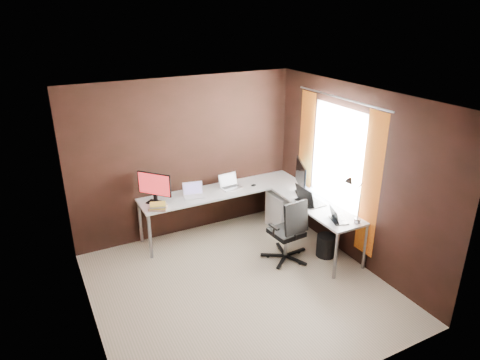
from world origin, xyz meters
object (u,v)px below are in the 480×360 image
office_chair (287,242)px  drawer_pedestal (284,210)px  monitor_left (154,186)px  desk_lamp (353,195)px  monitor_right (301,176)px  laptop_white (193,193)px  book_stack (158,206)px  laptop_black_small (337,218)px  laptop_black_big (308,200)px  wastebasket (326,246)px  laptop_silver (230,184)px

office_chair → drawer_pedestal: bearing=55.8°
monitor_left → desk_lamp: size_ratio=0.73×
monitor_right → laptop_white: (-1.50, 0.69, -0.25)m
drawer_pedestal → book_stack: book_stack is taller
monitor_left → laptop_black_small: bearing=8.4°
monitor_left → desk_lamp: 2.82m
office_chair → laptop_black_small: bearing=-48.8°
laptop_black_big → desk_lamp: (0.15, -0.75, 0.35)m
monitor_left → laptop_black_big: size_ratio=1.13×
monitor_left → drawer_pedestal: bearing=38.1°
laptop_white → laptop_black_small: size_ratio=1.06×
monitor_left → laptop_white: size_ratio=1.36×
monitor_left → desk_lamp: bearing=8.5°
laptop_black_small → wastebasket: (0.09, 0.28, -0.61)m
book_stack → wastebasket: (2.14, -1.20, -0.61)m
drawer_pedestal → laptop_black_small: size_ratio=1.84×
monitor_left → laptop_black_small: (2.01, -1.71, -0.22)m
laptop_black_big → laptop_white: bearing=53.9°
monitor_right → laptop_black_big: 0.43m
laptop_white → book_stack: size_ratio=1.10×
laptop_black_big → wastebasket: bearing=-163.0°
drawer_pedestal → laptop_silver: laptop_silver is taller
laptop_black_small → office_chair: bearing=64.4°
drawer_pedestal → book_stack: bearing=175.6°
laptop_black_small → wastebasket: bearing=0.9°
laptop_black_small → laptop_white: bearing=59.3°
monitor_left → monitor_right: (2.09, -0.73, 0.03)m
laptop_white → desk_lamp: desk_lamp is taller
drawer_pedestal → laptop_silver: size_ratio=1.70×
book_stack → wastebasket: 2.53m
monitor_right → laptop_black_small: monitor_right is taller
drawer_pedestal → desk_lamp: (0.11, -1.43, 0.83)m
drawer_pedestal → monitor_right: 0.80m
drawer_pedestal → laptop_white: 1.56m
monitor_right → wastebasket: monitor_right is taller
laptop_white → desk_lamp: (1.56, -1.78, 0.36)m
laptop_silver → wastebasket: (0.87, -1.43, -0.62)m
drawer_pedestal → monitor_left: bearing=169.4°
laptop_silver → office_chair: (0.31, -1.25, -0.49)m
drawer_pedestal → wastebasket: bearing=-86.2°
monitor_right → laptop_black_small: bearing=-160.1°
book_stack → desk_lamp: size_ratio=0.49×
laptop_white → laptop_black_small: (1.43, -1.67, -0.00)m
desk_lamp → office_chair: bearing=143.0°
laptop_black_small → office_chair: 0.82m
drawer_pedestal → monitor_right: (0.05, -0.34, 0.72)m
drawer_pedestal → office_chair: office_chair is taller
laptop_white → laptop_black_big: (1.41, -1.03, 0.01)m
monitor_right → book_stack: monitor_right is taller
drawer_pedestal → office_chair: (-0.49, -0.86, -0.02)m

